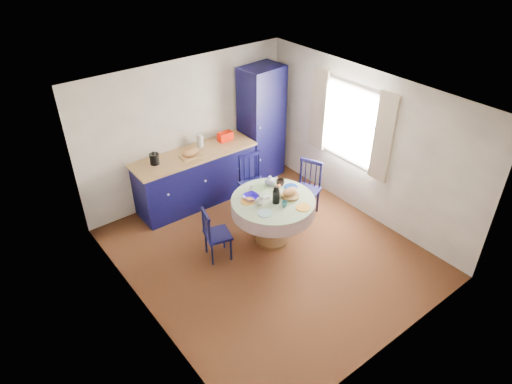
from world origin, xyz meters
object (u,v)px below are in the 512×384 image
at_px(kitchen_counter, 196,177).
at_px(mug_d, 251,189).
at_px(dining_table, 273,206).
at_px(cobalt_bowl, 251,197).
at_px(chair_right, 306,188).
at_px(mug_c, 280,182).
at_px(chair_far, 253,183).
at_px(chair_left, 215,234).
at_px(mug_b, 284,204).
at_px(mug_a, 260,202).
at_px(pantry_cabinet, 262,124).

bearing_deg(kitchen_counter, mug_d, -78.42).
relative_size(dining_table, cobalt_bowl, 5.33).
xyz_separation_m(chair_right, mug_c, (-0.58, 0.01, 0.34)).
distance_m(kitchen_counter, chair_far, 1.03).
distance_m(dining_table, chair_left, 0.99).
bearing_deg(chair_far, mug_b, -93.99).
bearing_deg(mug_a, chair_right, 9.79).
height_order(pantry_cabinet, dining_table, pantry_cabinet).
distance_m(dining_table, mug_b, 0.30).
bearing_deg(chair_left, dining_table, -87.48).
distance_m(mug_a, mug_c, 0.62).
relative_size(pantry_cabinet, mug_c, 16.17).
distance_m(dining_table, mug_c, 0.46).
xyz_separation_m(chair_left, chair_right, (1.87, 0.02, 0.06)).
bearing_deg(chair_right, mug_b, -85.88).
height_order(kitchen_counter, chair_far, kitchen_counter).
relative_size(kitchen_counter, dining_table, 1.71).
height_order(pantry_cabinet, chair_far, pantry_cabinet).
height_order(dining_table, chair_far, dining_table).
height_order(chair_right, mug_c, chair_right).
height_order(mug_c, cobalt_bowl, mug_c).
distance_m(chair_left, cobalt_bowl, 0.78).
distance_m(pantry_cabinet, mug_a, 2.20).
relative_size(chair_left, chair_far, 0.85).
bearing_deg(chair_left, chair_right, -74.24).
xyz_separation_m(chair_far, mug_c, (0.03, -0.66, 0.32)).
bearing_deg(chair_far, chair_right, -36.93).
relative_size(pantry_cabinet, chair_far, 2.14).
bearing_deg(mug_c, chair_right, -1.26).
xyz_separation_m(chair_right, mug_d, (-1.05, 0.16, 0.33)).
distance_m(chair_left, mug_c, 1.35).
distance_m(chair_far, mug_b, 1.23).
distance_m(pantry_cabinet, chair_left, 2.65).
bearing_deg(chair_far, mug_c, -76.59).
height_order(mug_c, mug_d, mug_c).
distance_m(chair_far, mug_a, 1.08).
distance_m(chair_far, mug_c, 0.74).
bearing_deg(pantry_cabinet, chair_left, -149.05).
height_order(pantry_cabinet, mug_a, pantry_cabinet).
distance_m(kitchen_counter, dining_table, 1.73).
bearing_deg(mug_d, pantry_cabinet, 46.46).
bearing_deg(mug_b, mug_a, 131.48).
bearing_deg(dining_table, cobalt_bowl, 139.13).
xyz_separation_m(kitchen_counter, mug_b, (0.37, -1.94, 0.32)).
height_order(dining_table, mug_c, dining_table).
height_order(dining_table, chair_left, dining_table).
height_order(dining_table, mug_a, dining_table).
xyz_separation_m(kitchen_counter, dining_table, (0.36, -1.69, 0.16)).
distance_m(mug_c, cobalt_bowl, 0.60).
bearing_deg(kitchen_counter, mug_c, -62.80).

